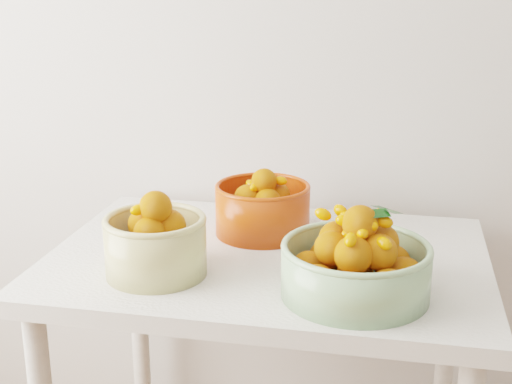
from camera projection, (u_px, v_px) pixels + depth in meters
The scene contains 4 objects.
table at pixel (268, 292), 1.67m from camera, with size 1.00×0.70×0.75m.
bowl_cream at pixel (155, 243), 1.51m from camera, with size 0.23×0.23×0.19m.
bowl_green at pixel (357, 265), 1.41m from camera, with size 0.35×0.35×0.19m.
bowl_orange at pixel (262, 208), 1.76m from camera, with size 0.29×0.29×0.17m.
Camera 1 is at (-0.10, 0.10, 1.37)m, focal length 50.00 mm.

